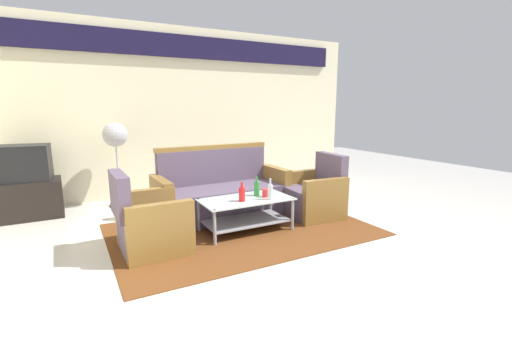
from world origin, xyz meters
The scene contains 14 objects.
ground_plane centered at (0.00, 0.00, 0.00)m, with size 14.00×14.00×0.00m, color beige.
wall_back centered at (0.00, 3.05, 1.48)m, with size 6.52×0.19×2.80m.
rug centered at (-0.13, 0.72, 0.01)m, with size 3.08×2.06×0.01m, color brown.
couch centered at (-0.13, 1.35, 0.32)m, with size 1.82×0.78×0.96m.
armchair_left centered at (-1.26, 0.63, 0.29)m, with size 0.71×0.77×0.85m.
armchair_right centered at (0.99, 0.76, 0.29)m, with size 0.74×0.80×0.85m.
coffee_table centered at (-0.11, 0.67, 0.27)m, with size 1.10×0.60×0.40m.
bottle_clear centered at (0.13, 0.50, 0.51)m, with size 0.06×0.06×0.26m.
bottle_red centered at (-0.20, 0.59, 0.50)m, with size 0.07×0.07×0.23m.
bottle_green centered at (0.08, 0.73, 0.50)m, with size 0.07×0.07×0.24m.
cup centered at (0.14, 0.63, 0.46)m, with size 0.08×0.08×0.10m, color red.
tv_stand centered at (-2.46, 2.55, 0.26)m, with size 0.80×0.50×0.52m, color black.
television centered at (-2.46, 2.55, 0.76)m, with size 0.64×0.50×0.48m.
pedestal_fan centered at (-1.30, 2.60, 1.01)m, with size 0.36×0.36×1.27m.
Camera 1 is at (-1.95, -3.00, 1.51)m, focal length 24.68 mm.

